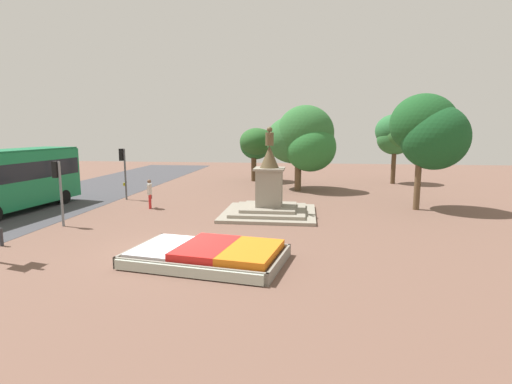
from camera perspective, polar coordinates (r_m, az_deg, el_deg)
The scene contains 12 objects.
ground_plane at distance 16.15m, azimuth -11.44°, elevation -8.21°, with size 84.18×84.18×0.00m, color brown.
flower_planter at distance 14.50m, azimuth -6.69°, elevation -8.90°, with size 5.95×4.21×0.64m.
statue_monument at distance 22.19m, azimuth 1.90°, elevation -0.86°, with size 5.10×5.10×4.86m.
traffic_light_mid_block at distance 21.55m, azimuth -26.42°, elevation 1.45°, with size 0.41×0.30×3.20m.
traffic_light_far_corner at distance 28.25m, azimuth -18.43°, elevation 3.74°, with size 0.41×0.29×3.45m.
city_bus at distance 26.62m, azimuth -31.70°, elevation 1.84°, with size 3.16×9.19×3.58m.
pedestrian_with_handbag at distance 24.73m, azimuth -14.95°, elevation -0.01°, with size 0.30×0.72×1.76m.
kerb_bollard_mid_a at distance 19.35m, azimuth -32.62°, elevation -5.35°, with size 0.15×0.15×0.77m.
park_tree_far_left at distance 25.65m, azimuth 23.51°, elevation 8.10°, with size 4.42×4.05×6.80m.
park_tree_behind_statue at distance 37.19m, azimuth 19.27°, elevation 7.65°, with size 3.22×3.45×6.03m.
park_tree_far_right at distance 31.46m, azimuth 6.73°, elevation 7.41°, with size 5.49×5.28×6.56m.
park_tree_street_side at distance 36.79m, azimuth 0.12°, elevation 7.07°, with size 3.22×3.74×4.86m.
Camera 1 is at (5.02, -14.61, 4.70)m, focal length 28.00 mm.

